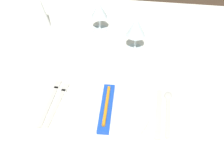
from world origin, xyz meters
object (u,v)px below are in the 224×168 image
object	(u,v)px
spoon_soup	(168,108)
wine_glass_left	(136,28)
dinner_plate	(106,111)
wine_glass_centre	(99,12)
dinner_knife	(159,114)
fork_inner	(51,100)
napkin_folded	(40,10)
fork_outer	(58,102)
toothbrush_package	(106,107)

from	to	relation	value
spoon_soup	wine_glass_left	distance (m)	0.36
dinner_plate	spoon_soup	xyz separation A→B (m)	(0.19, 0.05, -0.01)
wine_glass_centre	wine_glass_left	size ratio (longest dim) A/B	0.94
dinner_knife	dinner_plate	bearing A→B (deg)	-174.65
spoon_soup	wine_glass_left	world-z (taller)	wine_glass_left
fork_inner	napkin_folded	xyz separation A→B (m)	(-0.18, 0.47, 0.08)
fork_outer	dinner_knife	distance (m)	0.33
toothbrush_package	dinner_knife	world-z (taller)	toothbrush_package
spoon_soup	wine_glass_left	xyz separation A→B (m)	(-0.14, 0.32, 0.09)
dinner_knife	napkin_folded	size ratio (longest dim) A/B	1.36
wine_glass_centre	napkin_folded	size ratio (longest dim) A/B	0.82
wine_glass_centre	dinner_knife	bearing A→B (deg)	-60.30
dinner_plate	wine_glass_centre	distance (m)	0.52
dinner_plate	wine_glass_centre	bearing A→B (deg)	102.55
dinner_knife	fork_inner	bearing A→B (deg)	178.15
wine_glass_centre	fork_inner	bearing A→B (deg)	-99.74
napkin_folded	fork_outer	bearing A→B (deg)	-66.26
fork_inner	wine_glass_left	distance (m)	0.44
fork_inner	napkin_folded	bearing A→B (deg)	111.10
dinner_plate	fork_inner	size ratio (longest dim) A/B	1.25
napkin_folded	spoon_soup	bearing A→B (deg)	-38.10
fork_outer	toothbrush_package	bearing A→B (deg)	-8.28
toothbrush_package	spoon_soup	world-z (taller)	toothbrush_package
fork_inner	dinner_knife	xyz separation A→B (m)	(0.36, -0.01, 0.00)
wine_glass_left	napkin_folded	distance (m)	0.45
dinner_knife	napkin_folded	xyz separation A→B (m)	(-0.54, 0.48, 0.08)
fork_inner	spoon_soup	size ratio (longest dim) A/B	1.07
fork_inner	napkin_folded	world-z (taller)	napkin_folded
wine_glass_centre	toothbrush_package	bearing A→B (deg)	-77.45
toothbrush_package	napkin_folded	size ratio (longest dim) A/B	1.31
fork_outer	wine_glass_centre	xyz separation A→B (m)	(0.05, 0.48, 0.09)
spoon_soup	wine_glass_centre	size ratio (longest dim) A/B	1.58
fork_inner	dinner_knife	bearing A→B (deg)	-1.85
toothbrush_package	wine_glass_centre	xyz separation A→B (m)	(-0.11, 0.50, 0.06)
fork_outer	wine_glass_left	xyz separation A→B (m)	(0.22, 0.35, 0.09)
dinner_plate	spoon_soup	size ratio (longest dim) A/B	1.33
napkin_folded	dinner_knife	bearing A→B (deg)	-41.74
spoon_soup	dinner_plate	bearing A→B (deg)	-165.41
napkin_folded	wine_glass_centre	bearing A→B (deg)	0.88
wine_glass_left	toothbrush_package	bearing A→B (deg)	-98.62
fork_inner	wine_glass_left	bearing A→B (deg)	54.34
fork_inner	napkin_folded	distance (m)	0.51
fork_outer	napkin_folded	distance (m)	0.52
fork_outer	dinner_plate	bearing A→B (deg)	-8.28
spoon_soup	napkin_folded	xyz separation A→B (m)	(-0.57, 0.45, 0.08)
dinner_plate	toothbrush_package	xyz separation A→B (m)	(-0.00, 0.00, 0.02)
dinner_knife	wine_glass_left	size ratio (longest dim) A/B	1.56
toothbrush_package	fork_inner	world-z (taller)	toothbrush_package
dinner_knife	spoon_soup	distance (m)	0.05
fork_inner	wine_glass_centre	size ratio (longest dim) A/B	1.69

